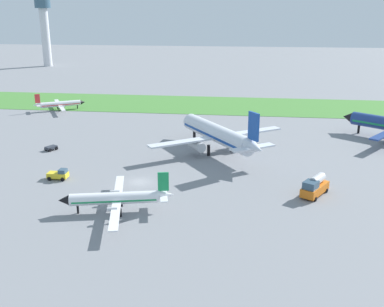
# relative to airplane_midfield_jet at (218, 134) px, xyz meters

# --- Properties ---
(ground_plane) EXTENTS (600.00, 600.00, 0.00)m
(ground_plane) POSITION_rel_airplane_midfield_jet_xyz_m (-12.61, -19.17, -4.05)
(ground_plane) COLOR gray
(grass_taxiway_strip) EXTENTS (360.00, 28.00, 0.08)m
(grass_taxiway_strip) POSITION_rel_airplane_midfield_jet_xyz_m (-12.61, 49.42, -4.01)
(grass_taxiway_strip) COLOR #478438
(grass_taxiway_strip) RESTS_ON ground_plane
(airplane_midfield_jet) EXTENTS (27.30, 27.50, 11.26)m
(airplane_midfield_jet) POSITION_rel_airplane_midfield_jet_xyz_m (0.00, 0.00, 0.00)
(airplane_midfield_jet) COLOR silver
(airplane_midfield_jet) RESTS_ON ground_plane
(airplane_taxiing_turboprop) EXTENTS (14.02, 16.08, 5.37)m
(airplane_taxiing_turboprop) POSITION_rel_airplane_midfield_jet_xyz_m (-50.33, 35.98, -2.09)
(airplane_taxiing_turboprop) COLOR white
(airplane_taxiing_turboprop) RESTS_ON ground_plane
(airplane_foreground_turboprop) EXTENTS (17.34, 20.13, 6.11)m
(airplane_foreground_turboprop) POSITION_rel_airplane_midfield_jet_xyz_m (-13.03, -31.66, -1.82)
(airplane_foreground_turboprop) COLOR white
(airplane_foreground_turboprop) RESTS_ON ground_plane
(pushback_tug_near_gate) EXTENTS (3.61, 2.07, 1.95)m
(pushback_tug_near_gate) POSITION_rel_airplane_midfield_jet_xyz_m (-27.41, -19.57, -3.14)
(pushback_tug_near_gate) COLOR yellow
(pushback_tug_near_gate) RESTS_ON ground_plane
(fuel_truck_midfield) EXTENTS (5.38, 6.81, 3.29)m
(fuel_truck_midfield) POSITION_rel_airplane_midfield_jet_xyz_m (17.52, -21.38, -2.47)
(fuel_truck_midfield) COLOR orange
(fuel_truck_midfield) RESTS_ON ground_plane
(baggage_cart_by_runway) EXTENTS (2.68, 2.93, 0.90)m
(baggage_cart_by_runway) POSITION_rel_airplane_midfield_jet_xyz_m (-36.17, -2.92, -3.48)
(baggage_cart_by_runway) COLOR #2D333D
(baggage_cart_by_runway) RESTS_ON ground_plane
(control_tower) EXTENTS (8.00, 8.00, 33.44)m
(control_tower) POSITION_rel_airplane_midfield_jet_xyz_m (-100.29, 140.28, 15.85)
(control_tower) COLOR silver
(control_tower) RESTS_ON ground_plane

